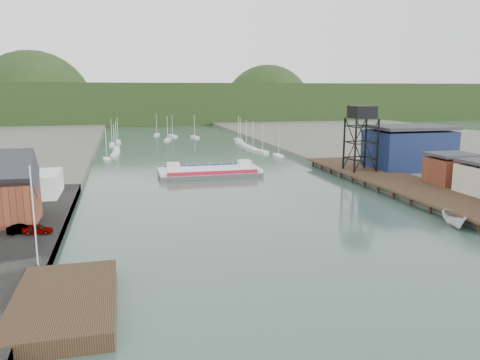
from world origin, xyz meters
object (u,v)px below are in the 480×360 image
chain_ferry (210,172)px  motorboat (454,220)px  car_west_a (38,229)px  lift_tower (362,116)px

chain_ferry → motorboat: (30.32, -55.21, 0.19)m
chain_ferry → car_west_a: bearing=-125.3°
car_west_a → motorboat: bearing=-86.7°
lift_tower → chain_ferry: lift_tower is taller
chain_ferry → motorboat: chain_ferry is taller
lift_tower → motorboat: bearing=-97.5°
chain_ferry → car_west_a: 58.84m
chain_ferry → motorboat: 62.99m
car_west_a → lift_tower: bearing=-53.8°
lift_tower → car_west_a: (-70.04, -34.95, -13.34)m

